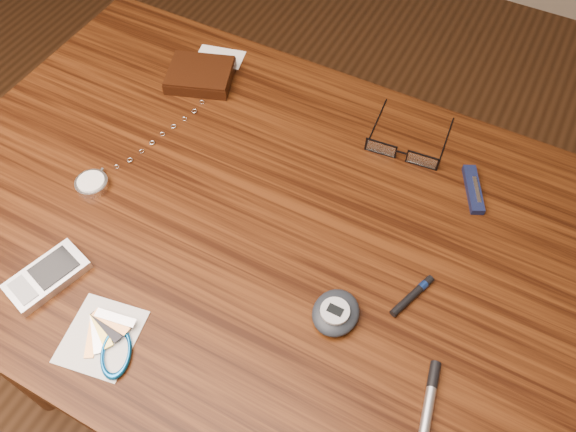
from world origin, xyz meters
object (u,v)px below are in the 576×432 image
pda_phone (47,276)px  silver_pen (427,414)px  pedometer (336,313)px  pocket_knife (473,189)px  notepad_keys (109,343)px  desk (250,250)px  pocket_watch (97,179)px  wallet_and_card (201,75)px  eyeglasses (402,151)px

pda_phone → silver_pen: bearing=7.5°
pedometer → pocket_knife: (0.10, 0.29, -0.01)m
notepad_keys → pocket_knife: (0.34, 0.46, 0.00)m
desk → pda_phone: 0.31m
pda_phone → desk: bearing=50.1°
desk → pedometer: 0.24m
pocket_watch → silver_pen: 0.58m
desk → wallet_and_card: wallet_and_card is taller
pocket_watch → pocket_knife: pocket_watch is taller
eyeglasses → pedometer: size_ratio=1.91×
eyeglasses → notepad_keys: bearing=-114.6°
eyeglasses → notepad_keys: 0.52m
pedometer → pocket_knife: pedometer is taller
pocket_watch → pocket_knife: 0.58m
desk → wallet_and_card: 0.33m
silver_pen → pda_phone: bearing=-172.5°
wallet_and_card → pda_phone: size_ratio=1.40×
desk → pda_phone: size_ratio=8.46×
desk → notepad_keys: notepad_keys is taller
pda_phone → wallet_and_card: bearing=94.3°
pocket_watch → pocket_knife: (0.52, 0.25, -0.00)m
notepad_keys → silver_pen: size_ratio=0.80×
pocket_knife → wallet_and_card: bearing=178.1°
pocket_watch → desk: bearing=13.2°
pocket_knife → silver_pen: 0.35m
pocket_watch → notepad_keys: (0.18, -0.20, -0.00)m
eyeglasses → pda_phone: (-0.35, -0.43, -0.00)m
eyeglasses → pocket_knife: bearing=-7.1°
pocket_knife → pedometer: bearing=-108.9°
desk → pocket_watch: 0.26m
wallet_and_card → desk: bearing=-44.7°
wallet_and_card → eyeglasses: 0.38m
eyeglasses → pocket_watch: (-0.40, -0.27, -0.01)m
desk → silver_pen: bearing=-24.2°
eyeglasses → pocket_knife: size_ratio=1.53×
silver_pen → pedometer: bearing=156.7°
eyeglasses → pocket_knife: (0.12, -0.02, -0.01)m
notepad_keys → silver_pen: 0.40m
desk → pocket_knife: (0.29, 0.20, 0.11)m
eyeglasses → pocket_watch: eyeglasses is taller
desk → pocket_knife: bearing=34.8°
wallet_and_card → pocket_watch: size_ratio=0.50×
pocket_knife → pocket_watch: bearing=-153.9°
pedometer → silver_pen: pedometer is taller
eyeglasses → silver_pen: eyeglasses is taller
wallet_and_card → silver_pen: size_ratio=1.06×
pocket_watch → pda_phone: 0.17m
pocket_watch → eyeglasses: bearing=34.2°
pedometer → pocket_watch: bearing=175.6°
silver_pen → pocket_watch: bearing=170.3°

